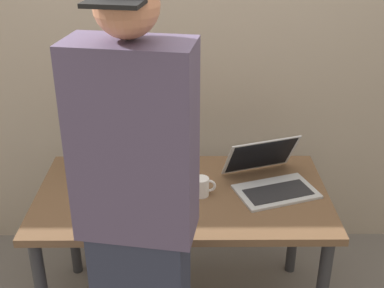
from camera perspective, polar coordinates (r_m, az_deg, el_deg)
name	(u,v)px	position (r m, az deg, el deg)	size (l,w,h in m)	color
desk	(182,208)	(2.41, -1.08, -7.21)	(1.35, 0.73, 0.71)	brown
laptop	(270,176)	(2.42, 8.78, -3.63)	(0.45, 0.45, 0.21)	#B7BABC
beer_bottle_brown	(88,158)	(2.49, -11.60, -1.54)	(0.07, 0.07, 0.27)	#1E5123
beer_bottle_dark	(127,160)	(2.40, -7.38, -1.80)	(0.07, 0.07, 0.31)	#333333
beer_bottle_amber	(91,147)	(2.57, -11.29, -0.34)	(0.07, 0.07, 0.30)	#472B14
person_figure	(139,230)	(1.76, -6.00, -9.60)	(0.42, 0.30, 1.81)	#2D3347
coffee_mug	(202,187)	(2.32, 1.10, -4.81)	(0.11, 0.07, 0.09)	white
back_wall	(183,31)	(2.79, -1.04, 12.58)	(6.00, 0.10, 2.60)	tan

